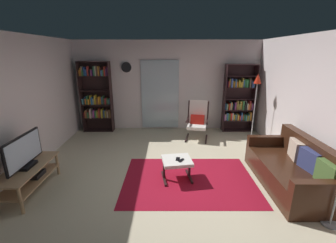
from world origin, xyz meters
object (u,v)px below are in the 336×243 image
(floor_lamp_by_shelf, at_px, (258,88))
(lounge_armchair, at_px, (199,119))
(tv_remote, at_px, (182,160))
(cell_phone, at_px, (179,159))
(ottoman, at_px, (178,163))
(wall_clock, at_px, (127,67))
(tv_stand, at_px, (31,174))
(television, at_px, (25,152))
(bookshelf_near_tv, at_px, (98,96))
(leather_sofa, at_px, (294,170))
(bookshelf_near_sofa, at_px, (240,100))

(floor_lamp_by_shelf, bearing_deg, lounge_armchair, 171.64)
(tv_remote, height_order, cell_phone, tv_remote)
(ottoman, distance_m, wall_clock, 3.52)
(tv_remote, bearing_deg, floor_lamp_by_shelf, 77.05)
(tv_stand, distance_m, wall_clock, 3.77)
(tv_stand, distance_m, television, 0.41)
(bookshelf_near_tv, xyz_separation_m, tv_remote, (2.31, -2.79, -0.64))
(cell_phone, bearing_deg, bookshelf_near_tv, 137.27)
(television, relative_size, leather_sofa, 0.49)
(bookshelf_near_sofa, distance_m, ottoman, 3.37)
(lounge_armchair, relative_size, floor_lamp_by_shelf, 0.58)
(lounge_armchair, bearing_deg, bookshelf_near_tv, 167.71)
(leather_sofa, bearing_deg, cell_phone, 173.80)
(bookshelf_near_sofa, bearing_deg, cell_phone, -124.58)
(tv_stand, height_order, cell_phone, tv_stand)
(tv_stand, distance_m, tv_remote, 2.58)
(bookshelf_near_sofa, height_order, cell_phone, bookshelf_near_sofa)
(lounge_armchair, relative_size, ottoman, 1.74)
(tv_remote, distance_m, cell_phone, 0.08)
(lounge_armchair, xyz_separation_m, tv_remote, (-0.56, -2.16, -0.13))
(tv_stand, height_order, television, television)
(television, distance_m, wall_clock, 3.64)
(cell_phone, bearing_deg, ottoman, -177.92)
(tv_stand, bearing_deg, ottoman, 8.63)
(tv_stand, distance_m, bookshelf_near_tv, 3.20)
(television, relative_size, bookshelf_near_sofa, 0.47)
(television, height_order, bookshelf_near_sofa, bookshelf_near_sofa)
(cell_phone, relative_size, floor_lamp_by_shelf, 0.08)
(tv_stand, bearing_deg, bookshelf_near_tv, 85.44)
(cell_phone, bearing_deg, bookshelf_near_sofa, 63.17)
(ottoman, bearing_deg, tv_stand, -171.37)
(tv_stand, distance_m, ottoman, 2.51)
(tv_stand, distance_m, lounge_armchair, 3.99)
(television, distance_m, cell_phone, 2.55)
(leather_sofa, xyz_separation_m, tv_remote, (-1.94, 0.16, 0.10))
(television, xyz_separation_m, floor_lamp_by_shelf, (4.54, 2.29, 0.69))
(floor_lamp_by_shelf, bearing_deg, ottoman, -137.30)
(leather_sofa, bearing_deg, tv_remote, 175.32)
(ottoman, height_order, floor_lamp_by_shelf, floor_lamp_by_shelf)
(leather_sofa, bearing_deg, lounge_armchair, 120.71)
(television, xyz_separation_m, bookshelf_near_tv, (0.25, 3.12, 0.33))
(tv_remote, bearing_deg, cell_phone, 167.94)
(bookshelf_near_sofa, distance_m, floor_lamp_by_shelf, 0.98)
(wall_clock, bearing_deg, cell_phone, -64.56)
(bookshelf_near_sofa, relative_size, cell_phone, 13.93)
(television, distance_m, lounge_armchair, 4.00)
(leather_sofa, distance_m, wall_clock, 4.82)
(lounge_armchair, distance_m, tv_remote, 2.24)
(tv_remote, bearing_deg, bookshelf_near_tv, 162.07)
(tv_stand, height_order, bookshelf_near_tv, bookshelf_near_tv)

